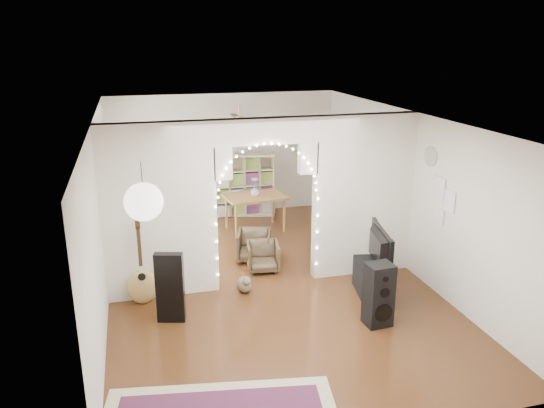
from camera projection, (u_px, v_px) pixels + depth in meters
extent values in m
plane|color=black|center=(266.00, 281.00, 8.74)|extent=(7.50, 7.50, 0.00)
cube|color=white|center=(266.00, 118.00, 7.93)|extent=(5.00, 7.50, 0.02)
cube|color=silver|center=(224.00, 155.00, 11.79)|extent=(5.00, 0.02, 2.70)
cube|color=silver|center=(367.00, 321.00, 4.88)|extent=(5.00, 0.02, 2.70)
cube|color=silver|center=(100.00, 217.00, 7.72)|extent=(0.02, 7.50, 2.70)
cube|color=silver|center=(409.00, 192.00, 8.95)|extent=(0.02, 7.50, 2.70)
cube|color=silver|center=(160.00, 212.00, 7.93)|extent=(1.70, 0.20, 2.70)
cube|color=silver|center=(363.00, 196.00, 8.74)|extent=(1.70, 0.20, 2.70)
cube|color=silver|center=(266.00, 131.00, 7.99)|extent=(1.60, 0.20, 0.40)
cube|color=white|center=(105.00, 177.00, 9.34)|extent=(0.04, 1.20, 1.40)
cylinder|color=white|center=(431.00, 156.00, 8.17)|extent=(0.03, 0.31, 0.31)
sphere|color=white|center=(144.00, 202.00, 5.39)|extent=(0.40, 0.40, 0.40)
cube|color=black|center=(170.00, 288.00, 7.38)|extent=(0.41, 0.23, 1.03)
ellipsoid|color=tan|center=(142.00, 275.00, 7.88)|extent=(0.47, 0.21, 0.55)
cube|color=black|center=(139.00, 246.00, 7.74)|extent=(0.05, 0.04, 0.63)
cube|color=black|center=(138.00, 224.00, 7.64)|extent=(0.07, 0.04, 0.14)
ellipsoid|color=brown|center=(244.00, 284.00, 8.37)|extent=(0.23, 0.34, 0.24)
sphere|color=brown|center=(247.00, 281.00, 8.21)|extent=(0.15, 0.15, 0.14)
cone|color=brown|center=(244.00, 277.00, 8.18)|extent=(0.04, 0.04, 0.05)
cone|color=brown|center=(249.00, 277.00, 8.20)|extent=(0.04, 0.04, 0.05)
cylinder|color=brown|center=(242.00, 284.00, 8.56)|extent=(0.05, 0.22, 0.07)
cube|color=black|center=(379.00, 295.00, 7.32)|extent=(0.38, 0.33, 0.91)
cylinder|color=black|center=(384.00, 313.00, 7.24)|extent=(0.26, 0.04, 0.26)
cylinder|color=black|center=(385.00, 293.00, 7.14)|extent=(0.14, 0.03, 0.14)
cylinder|color=black|center=(386.00, 279.00, 7.08)|extent=(0.08, 0.03, 0.08)
cube|color=black|center=(372.00, 282.00, 8.16)|extent=(0.59, 1.06, 0.50)
imported|color=black|center=(374.00, 248.00, 7.99)|extent=(0.35, 1.08, 0.62)
cube|color=beige|center=(244.00, 185.00, 11.85)|extent=(1.40, 0.65, 1.40)
cube|color=brown|center=(255.00, 197.00, 10.85)|extent=(1.29, 0.94, 0.05)
cylinder|color=brown|center=(236.00, 222.00, 10.50)|extent=(0.05, 0.05, 0.70)
cylinder|color=brown|center=(284.00, 216.00, 10.87)|extent=(0.05, 0.05, 0.70)
cylinder|color=brown|center=(226.00, 213.00, 11.07)|extent=(0.05, 0.05, 0.70)
cylinder|color=brown|center=(273.00, 207.00, 11.44)|extent=(0.05, 0.05, 0.70)
imported|color=silver|center=(255.00, 191.00, 10.82)|extent=(0.20, 0.20, 0.19)
imported|color=#483724|center=(263.00, 257.00, 9.11)|extent=(0.61, 0.62, 0.50)
imported|color=#483724|center=(254.00, 246.00, 9.52)|extent=(0.74, 0.75, 0.55)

